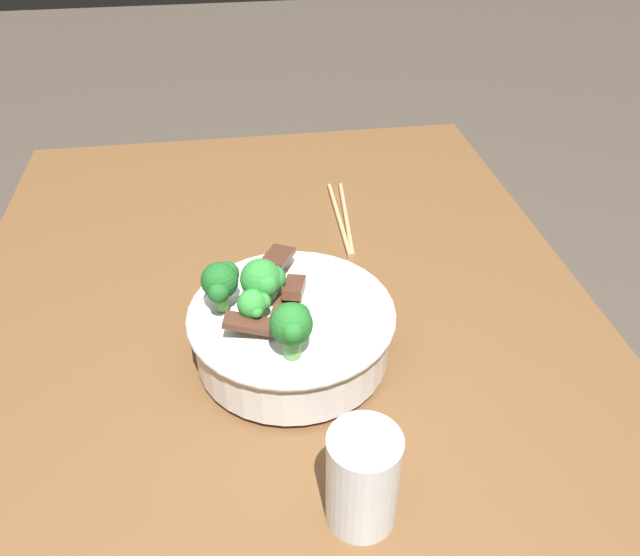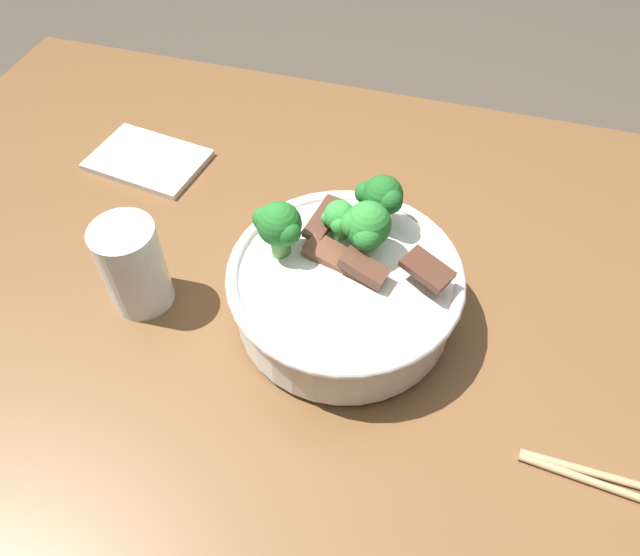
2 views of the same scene
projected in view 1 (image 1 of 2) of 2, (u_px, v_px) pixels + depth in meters
The scene contains 4 objects.
dining_table at pixel (290, 431), 0.81m from camera, with size 1.22×0.80×0.80m.
rice_bowl at pixel (290, 324), 0.71m from camera, with size 0.23×0.23×0.13m.
drinking_glass at pixel (362, 483), 0.55m from camera, with size 0.06×0.06×0.10m.
chopsticks_pair at pixel (342, 218), 0.98m from camera, with size 0.21×0.03×0.01m.
Camera 1 is at (0.53, -0.04, 1.32)m, focal length 35.81 mm.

